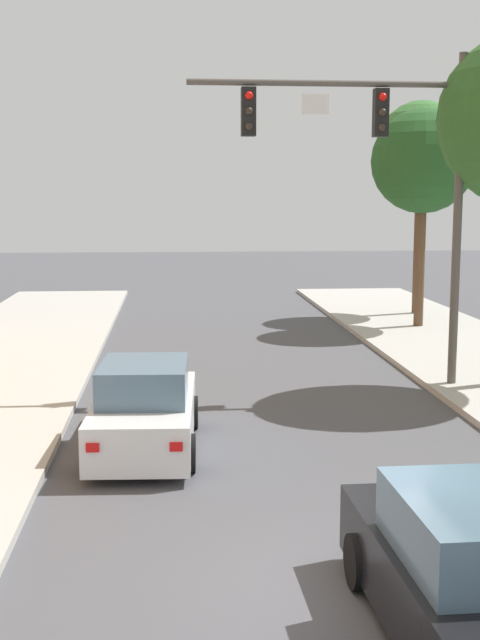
% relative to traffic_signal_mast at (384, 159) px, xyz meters
% --- Properties ---
extents(ground_plane, '(120.00, 120.00, 0.00)m').
position_rel_traffic_signal_mast_xyz_m(ground_plane, '(-2.85, -9.75, -5.33)').
color(ground_plane, '#4C4C51').
extents(traffic_signal_mast, '(6.26, 0.38, 7.50)m').
position_rel_traffic_signal_mast_xyz_m(traffic_signal_mast, '(0.00, 0.00, 0.00)').
color(traffic_signal_mast, '#514C47').
rests_on(traffic_signal_mast, sidewalk_right).
extents(car_lead_white, '(1.99, 4.31, 1.60)m').
position_rel_traffic_signal_mast_xyz_m(car_lead_white, '(-5.28, -4.14, -4.60)').
color(car_lead_white, silver).
rests_on(car_lead_white, ground).
extents(car_following_black, '(1.90, 4.27, 1.60)m').
position_rel_traffic_signal_mast_xyz_m(car_following_black, '(-1.84, -11.01, -4.60)').
color(car_following_black, black).
rests_on(car_following_black, ground).
extents(street_tree_third, '(3.44, 3.44, 7.22)m').
position_rel_traffic_signal_mast_xyz_m(street_tree_third, '(3.56, 8.65, 0.29)').
color(street_tree_third, brown).
rests_on(street_tree_third, sidewalk_right).
extents(street_tree_farthest, '(3.25, 3.25, 7.83)m').
position_rel_traffic_signal_mast_xyz_m(street_tree_farthest, '(4.40, 11.74, 0.97)').
color(street_tree_farthest, brown).
rests_on(street_tree_farthest, sidewalk_right).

